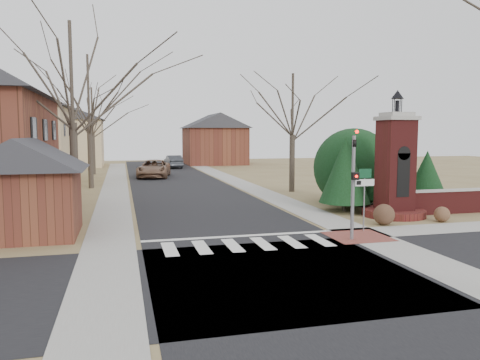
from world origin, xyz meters
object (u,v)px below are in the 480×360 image
object	(u,v)px
traffic_signal_pole	(353,176)
pickup_truck	(154,169)
brick_gate_monument	(395,175)
distant_car	(173,162)
sign_post	(364,187)

from	to	relation	value
traffic_signal_pole	pickup_truck	distance (m)	29.96
traffic_signal_pole	pickup_truck	xyz separation A→B (m)	(-5.90, 29.32, -1.73)
brick_gate_monument	pickup_truck	bearing A→B (deg)	113.06
brick_gate_monument	traffic_signal_pole	bearing A→B (deg)	-136.76
brick_gate_monument	distant_car	distance (m)	37.78
traffic_signal_pole	brick_gate_monument	world-z (taller)	brick_gate_monument
sign_post	distant_car	size ratio (longest dim) A/B	0.57
traffic_signal_pole	brick_gate_monument	xyz separation A→B (m)	(4.70, 4.42, -0.42)
sign_post	distant_car	distance (m)	40.25
traffic_signal_pole	brick_gate_monument	size ratio (longest dim) A/B	0.69
sign_post	brick_gate_monument	size ratio (longest dim) A/B	0.42
traffic_signal_pole	sign_post	bearing A→B (deg)	47.57
brick_gate_monument	pickup_truck	distance (m)	27.10
distant_car	pickup_truck	bearing A→B (deg)	71.35
sign_post	pickup_truck	world-z (taller)	sign_post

